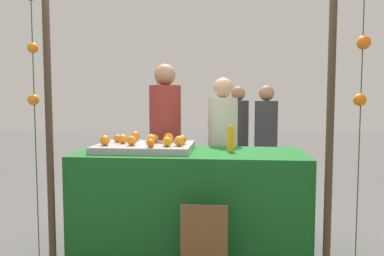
{
  "coord_description": "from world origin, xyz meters",
  "views": [
    {
      "loc": [
        0.33,
        -3.3,
        1.32
      ],
      "look_at": [
        0.0,
        0.15,
        1.05
      ],
      "focal_mm": 35.02,
      "sensor_mm": 36.0,
      "label": 1
    }
  ],
  "objects_px": {
    "orange_1": "(167,142)",
    "vendor_left": "(165,148)",
    "stall_counter": "(190,198)",
    "orange_0": "(105,140)",
    "juice_bottle": "(231,139)",
    "vendor_right": "(223,156)",
    "chalkboard_sign": "(204,242)"
  },
  "relations": [
    {
      "from": "chalkboard_sign",
      "to": "vendor_right",
      "type": "height_order",
      "value": "vendor_right"
    },
    {
      "from": "stall_counter",
      "to": "vendor_left",
      "type": "distance_m",
      "value": 0.84
    },
    {
      "from": "orange_0",
      "to": "vendor_right",
      "type": "bearing_deg",
      "value": 36.54
    },
    {
      "from": "vendor_right",
      "to": "orange_1",
      "type": "bearing_deg",
      "value": -120.8
    },
    {
      "from": "orange_1",
      "to": "vendor_left",
      "type": "xyz_separation_m",
      "value": [
        -0.15,
        0.81,
        -0.17
      ]
    },
    {
      "from": "orange_1",
      "to": "juice_bottle",
      "type": "height_order",
      "value": "juice_bottle"
    },
    {
      "from": "vendor_left",
      "to": "orange_0",
      "type": "bearing_deg",
      "value": -117.09
    },
    {
      "from": "orange_0",
      "to": "vendor_left",
      "type": "bearing_deg",
      "value": 62.91
    },
    {
      "from": "stall_counter",
      "to": "vendor_right",
      "type": "xyz_separation_m",
      "value": [
        0.28,
        0.65,
        0.29
      ]
    },
    {
      "from": "chalkboard_sign",
      "to": "stall_counter",
      "type": "bearing_deg",
      "value": 104.73
    },
    {
      "from": "orange_1",
      "to": "juice_bottle",
      "type": "distance_m",
      "value": 0.58
    },
    {
      "from": "orange_0",
      "to": "chalkboard_sign",
      "type": "distance_m",
      "value": 1.25
    },
    {
      "from": "juice_bottle",
      "to": "stall_counter",
      "type": "bearing_deg",
      "value": -170.02
    },
    {
      "from": "juice_bottle",
      "to": "vendor_right",
      "type": "relative_size",
      "value": 0.15
    },
    {
      "from": "juice_bottle",
      "to": "vendor_right",
      "type": "height_order",
      "value": "vendor_right"
    },
    {
      "from": "stall_counter",
      "to": "juice_bottle",
      "type": "bearing_deg",
      "value": 9.98
    },
    {
      "from": "chalkboard_sign",
      "to": "juice_bottle",
      "type": "bearing_deg",
      "value": 74.19
    },
    {
      "from": "vendor_left",
      "to": "vendor_right",
      "type": "bearing_deg",
      "value": -2.95
    },
    {
      "from": "orange_0",
      "to": "juice_bottle",
      "type": "xyz_separation_m",
      "value": [
        1.1,
        0.17,
        0.01
      ]
    },
    {
      "from": "stall_counter",
      "to": "orange_0",
      "type": "relative_size",
      "value": 22.46
    },
    {
      "from": "orange_1",
      "to": "vendor_left",
      "type": "relative_size",
      "value": 0.05
    },
    {
      "from": "chalkboard_sign",
      "to": "vendor_left",
      "type": "xyz_separation_m",
      "value": [
        -0.51,
        1.3,
        0.52
      ]
    },
    {
      "from": "orange_0",
      "to": "juice_bottle",
      "type": "height_order",
      "value": "juice_bottle"
    },
    {
      "from": "orange_1",
      "to": "chalkboard_sign",
      "type": "bearing_deg",
      "value": -54.17
    },
    {
      "from": "stall_counter",
      "to": "juice_bottle",
      "type": "xyz_separation_m",
      "value": [
        0.36,
        0.06,
        0.54
      ]
    },
    {
      "from": "juice_bottle",
      "to": "vendor_right",
      "type": "distance_m",
      "value": 0.64
    },
    {
      "from": "orange_0",
      "to": "vendor_left",
      "type": "height_order",
      "value": "vendor_left"
    },
    {
      "from": "orange_0",
      "to": "vendor_right",
      "type": "xyz_separation_m",
      "value": [
        1.02,
        0.76,
        -0.24
      ]
    },
    {
      "from": "orange_0",
      "to": "juice_bottle",
      "type": "bearing_deg",
      "value": 8.99
    },
    {
      "from": "stall_counter",
      "to": "juice_bottle",
      "type": "distance_m",
      "value": 0.65
    },
    {
      "from": "orange_1",
      "to": "juice_bottle",
      "type": "relative_size",
      "value": 0.35
    },
    {
      "from": "orange_1",
      "to": "vendor_right",
      "type": "bearing_deg",
      "value": 59.2
    }
  ]
}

